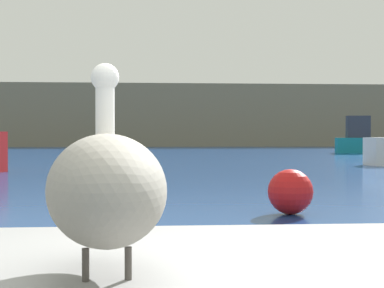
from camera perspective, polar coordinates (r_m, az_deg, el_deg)
hillside_backdrop at (r=73.54m, az=-3.78°, el=2.69°), size 140.00×10.42×7.40m
pelican at (r=2.48m, az=-8.26°, el=-4.11°), size 0.58×1.29×0.93m
fishing_boat_teal at (r=45.84m, az=16.34°, el=0.39°), size 4.67×1.83×3.67m
mooring_buoy at (r=10.05m, az=9.49°, el=-4.58°), size 0.76×0.76×0.76m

